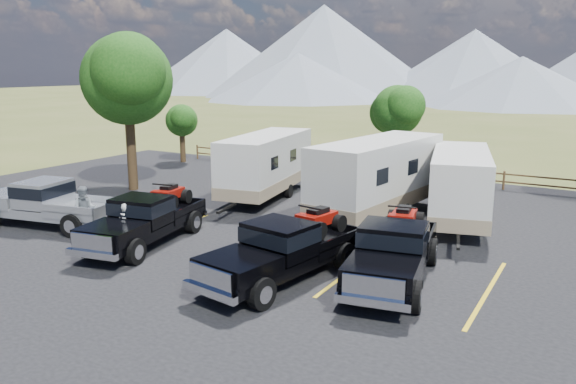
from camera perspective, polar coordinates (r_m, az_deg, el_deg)
The scene contains 17 objects.
ground at distance 15.56m, azimuth -6.15°, elevation -10.90°, with size 320.00×320.00×0.00m, color #4A5423.
asphalt_lot at distance 17.88m, azimuth -0.44°, elevation -7.58°, with size 44.00×34.00×0.04m, color black.
stall_lines at distance 18.69m, azimuth 1.13°, elevation -6.60°, with size 12.12×5.50×0.01m.
tree_big_nw at distance 29.39m, azimuth -16.06°, elevation 10.92°, with size 5.54×5.18×7.84m.
tree_north at distance 32.34m, azimuth 11.02°, elevation 8.15°, with size 3.46×3.24×5.25m.
tree_nw_small at distance 37.75m, azimuth -10.77°, elevation 7.14°, with size 2.59×2.43×3.85m.
rail_fence at distance 31.17m, azimuth 17.47°, elevation 1.65°, with size 36.12×0.12×1.00m.
mountain_range at distance 118.56m, azimuth 22.75°, elevation 12.38°, with size 209.00×71.00×20.00m.
rig_left at distance 20.43m, azimuth -14.22°, elevation -2.58°, with size 2.86×6.07×1.95m.
rig_center at distance 16.51m, azimuth -0.30°, elevation -5.72°, with size 2.85×6.18×1.99m.
rig_right at distance 16.67m, azimuth 10.73°, elevation -5.76°, with size 2.88×6.18×1.99m.
trailer_left at distance 26.90m, azimuth -2.23°, elevation 2.77°, with size 3.41×8.73×3.02m.
trailer_center at distance 23.45m, azimuth 9.09°, elevation 1.47°, with size 3.37×9.39×3.24m.
trailer_right at distance 23.37m, azimuth 17.04°, elevation 0.57°, with size 3.67×8.32×2.89m.
pickup_silver at distance 23.94m, azimuth -23.28°, elevation -1.01°, with size 6.34×3.05×1.82m.
person_a at distance 19.88m, azimuth -16.07°, elevation -3.40°, with size 0.61×0.40×1.68m, color white.
person_b at distance 22.42m, azimuth -19.90°, elevation -1.71°, with size 0.88×0.69×1.81m, color slate.
Camera 1 is at (8.52, -11.47, 6.16)m, focal length 35.00 mm.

